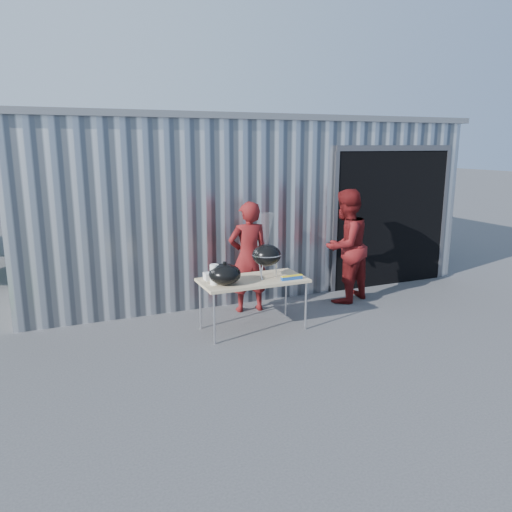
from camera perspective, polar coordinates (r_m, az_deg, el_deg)
name	(u,v)px	position (r m, az deg, el deg)	size (l,w,h in m)	color
ground	(268,341)	(6.88, 1.42, -9.73)	(80.00, 80.00, 0.00)	#3F3F41
building	(219,195)	(11.01, -4.22, 7.01)	(8.20, 6.20, 3.10)	#B7BCC4
folding_table	(253,282)	(7.09, -0.36, -2.96)	(1.50, 0.75, 0.75)	tan
kettle_grill	(267,249)	(7.05, 1.22, 0.82)	(0.42, 0.42, 0.93)	black
grill_lid	(225,274)	(6.79, -3.58, -2.08)	(0.44, 0.44, 0.32)	black
paper_towels	(214,274)	(6.80, -4.78, -2.12)	(0.12, 0.12, 0.28)	white
white_tub	(211,276)	(7.07, -5.14, -2.30)	(0.20, 0.15, 0.10)	white
foil_box	(292,278)	(7.06, 4.11, -2.47)	(0.32, 0.06, 0.06)	#174395
person_cook	(248,257)	(7.86, -0.88, -0.12)	(0.64, 0.42, 1.76)	#5D1212
person_bystander	(345,246)	(8.47, 10.17, 1.12)	(0.92, 0.72, 1.90)	#5D1212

